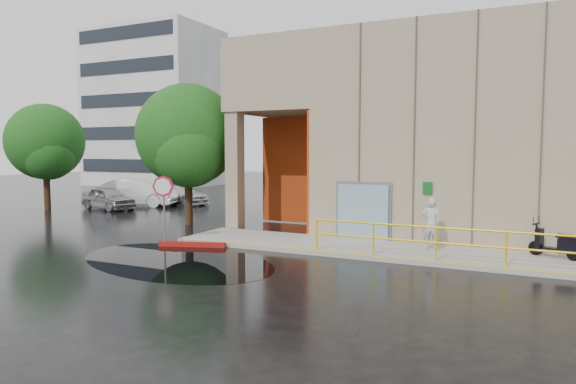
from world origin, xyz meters
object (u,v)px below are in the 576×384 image
car_a (108,198)px  scooter (556,235)px  person (431,224)px  red_curb (192,244)px  car_b (136,193)px  stop_sign (163,195)px  tree_near (188,139)px  tree_far (46,145)px  car_c (179,195)px

car_a → scooter: bearing=-88.0°
person → red_curb: size_ratio=0.72×
red_curb → car_b: size_ratio=0.48×
stop_sign → tree_near: (-2.31, 4.59, 2.06)m
tree_far → car_b: bearing=54.4°
scooter → car_b: (-22.49, 6.70, -0.02)m
person → red_curb: person is taller
stop_sign → person: bearing=15.4°
car_b → tree_far: 5.69m
red_curb → tree_far: bearing=158.7°
scooter → tree_near: 15.14m
stop_sign → tree_far: 14.26m
person → car_c: 19.53m
car_a → tree_far: (-2.55, -1.97, 3.06)m
person → stop_sign: size_ratio=0.69×
stop_sign → tree_far: (-12.91, 5.75, 1.88)m
scooter → red_curb: 11.82m
stop_sign → car_c: 14.60m
person → scooter: 3.66m
red_curb → tree_near: size_ratio=0.37×
scooter → red_curb: size_ratio=0.66×
scooter → stop_sign: bearing=-142.4°
car_a → tree_near: tree_near is taller
person → scooter: size_ratio=1.09×
person → scooter: person is taller
stop_sign → car_c: (-8.48, 11.83, -1.23)m
stop_sign → tree_near: size_ratio=0.39×
tree_far → stop_sign: bearing=-24.0°
car_c → tree_near: size_ratio=0.66×
person → scooter: (3.65, 0.33, -0.17)m
car_b → car_a: bearing=153.8°
car_c → tree_far: size_ratio=0.71×
stop_sign → car_b: stop_sign is taller
tree_near → car_c: bearing=130.4°
car_c → tree_far: tree_far is taller
person → red_curb: bearing=15.2°
tree_far → person: bearing=-8.0°
scooter → car_a: bearing=-167.7°
person → car_c: size_ratio=0.41×
tree_near → tree_far: 10.66m
car_a → red_curb: bearing=-109.5°
stop_sign → car_a: (-10.36, 7.72, -1.19)m
car_a → person: bearing=-91.1°
stop_sign → red_curb: (0.94, 0.35, -1.75)m
stop_sign → car_a: size_ratio=0.65×
car_a → car_c: size_ratio=0.91×
person → tree_far: size_ratio=0.29×
car_a → car_b: 2.04m
person → car_c: person is taller
red_curb → person: bearing=16.7°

